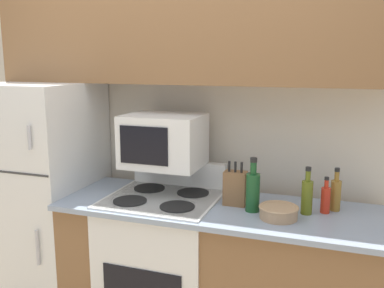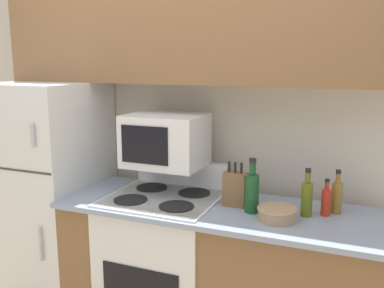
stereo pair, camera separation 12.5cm
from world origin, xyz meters
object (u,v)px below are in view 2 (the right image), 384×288
at_px(bottle_vinegar, 337,196).
at_px(bottle_hot_sauce, 326,201).
at_px(microwave, 165,140).
at_px(stove, 164,266).
at_px(knife_block, 235,189).
at_px(bottle_wine_green, 252,191).
at_px(bowl, 277,213).
at_px(bottle_olive_oil, 307,198).
at_px(refrigerator, 52,198).

relative_size(bottle_vinegar, bottle_hot_sauce, 1.20).
bearing_deg(microwave, stove, -71.95).
distance_m(knife_block, bottle_wine_green, 0.14).
xyz_separation_m(bowl, bottle_olive_oil, (0.13, 0.12, 0.07)).
relative_size(microwave, bottle_vinegar, 1.94).
height_order(stove, microwave, microwave).
distance_m(bowl, bottle_hot_sauce, 0.29).
bearing_deg(stove, bottle_hot_sauce, 4.68).
xyz_separation_m(microwave, bowl, (0.73, -0.20, -0.30)).
distance_m(knife_block, bottle_vinegar, 0.55).
relative_size(knife_block, bottle_wine_green, 0.85).
bearing_deg(bottle_hot_sauce, knife_block, -176.25).
bearing_deg(knife_block, bottle_olive_oil, -2.79).
distance_m(stove, bottle_olive_oil, 0.99).
height_order(bottle_vinegar, bottle_hot_sauce, bottle_vinegar).
height_order(knife_block, bottle_vinegar, knife_block).
bearing_deg(stove, bottle_wine_green, -3.08).
distance_m(bowl, bottle_wine_green, 0.18).
height_order(stove, bottle_olive_oil, bottle_olive_oil).
relative_size(knife_block, bowl, 1.22).
bearing_deg(microwave, refrigerator, -176.12).
bearing_deg(bottle_hot_sauce, bottle_wine_green, -164.43).
xyz_separation_m(knife_block, bottle_wine_green, (0.11, -0.07, 0.02)).
height_order(refrigerator, stove, refrigerator).
relative_size(bottle_vinegar, bottle_wine_green, 0.80).
relative_size(bowl, bottle_hot_sauce, 1.04).
xyz_separation_m(microwave, bottle_olive_oil, (0.86, -0.08, -0.23)).
height_order(microwave, bowl, microwave).
xyz_separation_m(bottle_vinegar, bottle_wine_green, (-0.43, -0.16, 0.02)).
xyz_separation_m(stove, knife_block, (0.43, 0.04, 0.54)).
height_order(microwave, knife_block, microwave).
bearing_deg(microwave, bowl, -15.44).
bearing_deg(stove, bowl, -7.64).
bearing_deg(bottle_olive_oil, bottle_hot_sauce, 28.68).
bearing_deg(bottle_olive_oil, knife_block, 177.21).
bearing_deg(bottle_olive_oil, microwave, 174.39).
xyz_separation_m(refrigerator, bottle_wine_green, (1.43, -0.08, 0.24)).
bearing_deg(knife_block, bottle_hot_sauce, 3.75).
bearing_deg(bottle_vinegar, bottle_olive_oil, -142.73).
relative_size(microwave, knife_block, 1.83).
bearing_deg(stove, knife_block, 5.74).
bearing_deg(microwave, bottle_hot_sauce, -1.99).
distance_m(microwave, bottle_vinegar, 1.04).
relative_size(refrigerator, bottle_hot_sauce, 7.94).
bearing_deg(bottle_vinegar, bowl, -140.45).
height_order(microwave, bottle_olive_oil, microwave).
height_order(stove, bowl, stove).
height_order(stove, bottle_hot_sauce, bottle_hot_sauce).
xyz_separation_m(bottle_hot_sauce, bottle_wine_green, (-0.38, -0.11, 0.04)).
xyz_separation_m(bowl, bottle_wine_green, (-0.15, 0.06, 0.08)).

